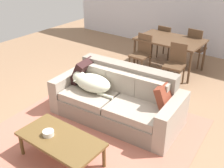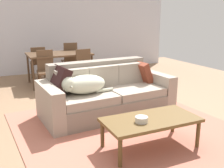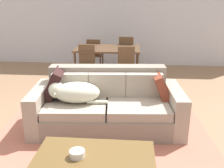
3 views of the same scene
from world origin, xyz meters
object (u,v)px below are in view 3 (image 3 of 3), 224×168
object	(u,v)px
dog_on_left_cushion	(74,92)
bowl_on_coffee_table	(77,154)
couch	(107,106)
dining_chair_far_right	(126,53)
dining_table	(108,50)
throw_pillow_by_left_arm	(54,84)
throw_pillow_by_right_arm	(161,87)
coffee_table	(95,158)
dining_chair_near_right	(126,66)
dining_chair_far_left	(95,53)
dining_chair_near_left	(86,64)

from	to	relation	value
dog_on_left_cushion	bowl_on_coffee_table	xyz separation A→B (m)	(0.31, -1.26, -0.17)
couch	dining_chair_far_right	xyz separation A→B (m)	(0.20, 2.91, 0.19)
dog_on_left_cushion	dining_table	world-z (taller)	dining_table
dog_on_left_cushion	dining_table	xyz separation A→B (m)	(0.24, 2.55, 0.10)
throw_pillow_by_left_arm	throw_pillow_by_right_arm	world-z (taller)	throw_pillow_by_left_arm
coffee_table	dining_chair_far_right	distance (m)	4.30
throw_pillow_by_right_arm	dining_chair_near_right	world-z (taller)	dining_chair_near_right
couch	dining_chair_far_left	world-z (taller)	couch
coffee_table	dining_chair_far_left	distance (m)	4.43
throw_pillow_by_right_arm	coffee_table	size ratio (longest dim) A/B	0.32
dining_table	dining_chair_near_left	size ratio (longest dim) A/B	1.64
dining_chair_near_left	dining_chair_near_right	bearing A→B (deg)	-4.03
throw_pillow_by_left_arm	dining_table	bearing A→B (deg)	76.21
throw_pillow_by_right_arm	dog_on_left_cushion	bearing A→B (deg)	-167.17
dining_chair_far_right	dining_table	bearing A→B (deg)	55.05
coffee_table	dining_chair_near_left	size ratio (longest dim) A/B	1.32
coffee_table	dining_chair_near_right	bearing A→B (deg)	85.96
dining_chair_near_left	dining_chair_far_right	bearing A→B (deg)	53.82
couch	dining_chair_far_left	size ratio (longest dim) A/B	2.59
bowl_on_coffee_table	dining_chair_near_left	distance (m)	3.31
dog_on_left_cushion	throw_pillow_by_right_arm	distance (m)	1.29
dining_table	dining_chair_near_right	xyz separation A→B (m)	(0.46, -0.64, -0.20)
couch	dining_chair_far_right	size ratio (longest dim) A/B	2.36
throw_pillow_by_left_arm	dog_on_left_cushion	bearing A→B (deg)	-26.55
dog_on_left_cushion	dining_chair_far_left	xyz separation A→B (m)	(-0.17, 3.17, -0.11)
dining_table	dining_chair_near_right	world-z (taller)	dining_chair_near_right
throw_pillow_by_left_arm	dining_chair_near_right	bearing A→B (deg)	59.12
couch	dining_table	distance (m)	2.42
throw_pillow_by_right_arm	dining_chair_far_right	distance (m)	2.86
dining_chair_far_left	couch	bearing A→B (deg)	105.52
coffee_table	dining_chair_far_right	world-z (taller)	dining_chair_far_right
throw_pillow_by_left_arm	dining_chair_far_right	distance (m)	3.08
coffee_table	dining_chair_far_left	xyz separation A→B (m)	(-0.65, 4.38, 0.14)
dining_chair_far_right	dog_on_left_cushion	bearing A→B (deg)	81.36
couch	throw_pillow_by_left_arm	xyz separation A→B (m)	(-0.81, -0.00, 0.33)
bowl_on_coffee_table	dining_chair_near_right	bearing A→B (deg)	83.01
dining_chair_near_right	dining_chair_far_right	xyz separation A→B (m)	(-0.04, 1.17, 0.02)
dining_chair_near_right	dining_table	bearing A→B (deg)	120.50
bowl_on_coffee_table	dining_chair_far_right	size ratio (longest dim) A/B	0.16
dining_chair_near_right	couch	bearing A→B (deg)	-102.85
dining_table	dining_chair_far_right	size ratio (longest dim) A/B	1.55
bowl_on_coffee_table	dining_table	world-z (taller)	dining_table
throw_pillow_by_left_arm	dining_chair_far_right	bearing A→B (deg)	70.93
dining_chair_far_left	dining_chair_near_right	bearing A→B (deg)	128.18
dining_chair_near_left	couch	bearing A→B (deg)	-68.36
dining_chair_far_right	couch	bearing A→B (deg)	89.60
dining_table	dining_chair_far_right	bearing A→B (deg)	51.52
coffee_table	bowl_on_coffee_table	xyz separation A→B (m)	(-0.17, -0.05, 0.08)
dog_on_left_cushion	dining_chair_near_right	distance (m)	2.04
throw_pillow_by_right_arm	dining_chair_near_left	size ratio (longest dim) A/B	0.42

